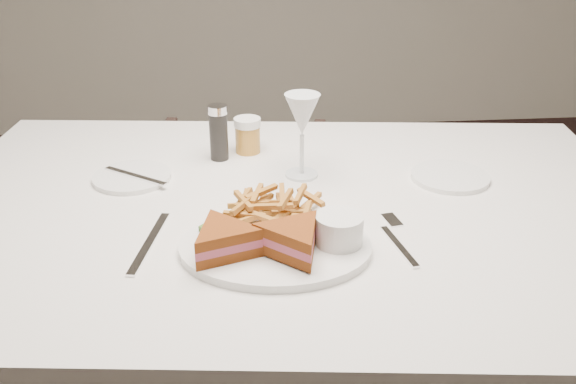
# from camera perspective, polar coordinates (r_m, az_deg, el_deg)

# --- Properties ---
(table) EXTENTS (1.48, 1.07, 0.75)m
(table) POSITION_cam_1_polar(r_m,az_deg,el_deg) (1.43, -0.19, -14.58)
(table) COLOR silver
(table) RESTS_ON ground
(chair_far) EXTENTS (0.65, 0.62, 0.60)m
(chair_far) POSITION_cam_1_polar(r_m,az_deg,el_deg) (2.19, -4.34, -1.46)
(chair_far) COLOR #47322B
(chair_far) RESTS_ON ground
(table_setting) EXTENTS (0.81, 0.64, 0.18)m
(table_setting) POSITION_cam_1_polar(r_m,az_deg,el_deg) (1.15, -1.02, -0.87)
(table_setting) COLOR white
(table_setting) RESTS_ON table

